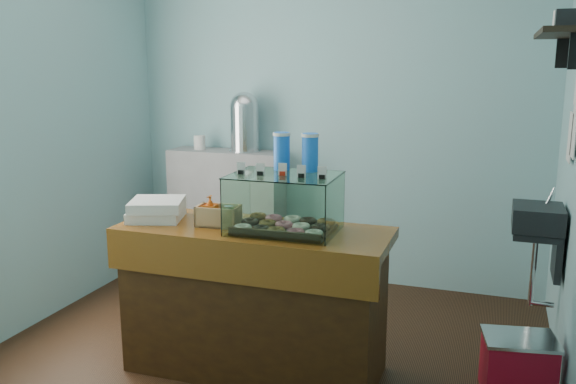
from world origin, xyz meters
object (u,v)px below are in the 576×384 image
at_px(counter, 254,299).
at_px(red_cooler, 518,366).
at_px(coffee_urn, 245,120).
at_px(display_case, 287,201).

distance_m(counter, red_cooler, 1.55).
relative_size(counter, coffee_urn, 3.17).
height_order(counter, display_case, display_case).
relative_size(display_case, coffee_urn, 1.21).
distance_m(counter, display_case, 0.65).
distance_m(display_case, coffee_urn, 1.83).
height_order(counter, red_cooler, counter).
bearing_deg(coffee_urn, red_cooler, -31.25).
relative_size(counter, red_cooler, 3.65).
relative_size(display_case, red_cooler, 1.39).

